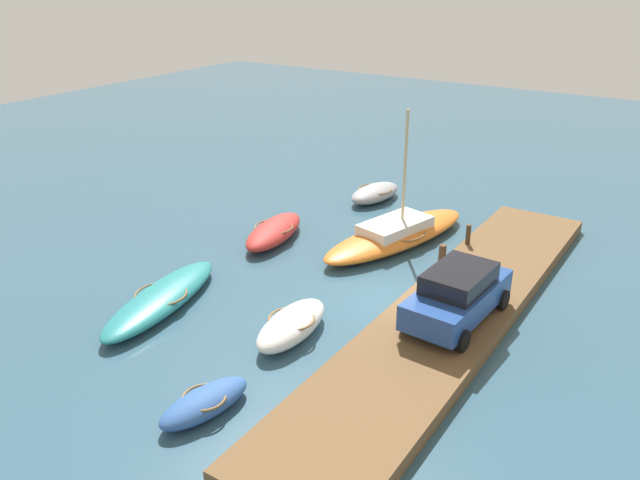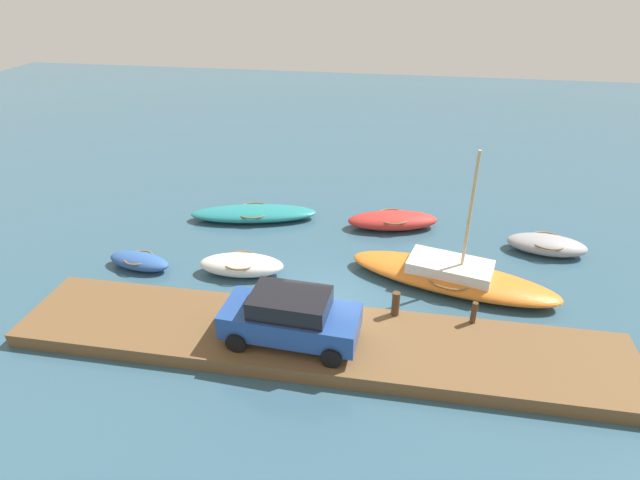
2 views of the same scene
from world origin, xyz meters
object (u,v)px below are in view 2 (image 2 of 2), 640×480
rowboat_grey (547,245)px  dinghy_blue (139,261)px  parked_car (291,317)px  mooring_post_mid_west (474,313)px  motorboat_teal (254,213)px  rowboat_red (393,220)px  mooring_post_west (396,304)px  sailboat_orange (451,275)px  rowboat_white (241,265)px

rowboat_grey → dinghy_blue: (-16.50, -4.09, -0.06)m
parked_car → mooring_post_mid_west: bearing=21.1°
motorboat_teal → dinghy_blue: 6.01m
rowboat_red → mooring_post_mid_west: (2.96, -7.24, 0.48)m
rowboat_red → mooring_post_mid_west: bearing=-79.6°
rowboat_red → mooring_post_west: 7.28m
parked_car → rowboat_grey: bearing=43.7°
sailboat_orange → mooring_post_mid_west: size_ratio=10.44×
dinghy_blue → parked_car: (7.16, -3.84, 1.04)m
motorboat_teal → rowboat_red: 6.59m
motorboat_teal → mooring_post_mid_west: mooring_post_mid_west is taller
rowboat_white → rowboat_red: 7.58m
motorboat_teal → rowboat_red: bearing=-9.4°
rowboat_red → motorboat_teal: bearing=170.4°
motorboat_teal → dinghy_blue: bearing=-135.6°
motorboat_teal → dinghy_blue: motorboat_teal is taller
mooring_post_mid_west → mooring_post_west: bearing=180.0°
mooring_post_mid_west → parked_car: 6.04m
mooring_post_mid_west → parked_car: parked_car is taller
dinghy_blue → parked_car: 8.19m
rowboat_grey → dinghy_blue: rowboat_grey is taller
mooring_post_mid_west → rowboat_red: bearing=112.2°
sailboat_orange → dinghy_blue: bearing=-162.0°
motorboat_teal → rowboat_grey: size_ratio=1.83×
mooring_post_west → motorboat_teal: bearing=135.0°
sailboat_orange → rowboat_white: 8.17m
motorboat_teal → rowboat_red: (6.58, 0.26, 0.07)m
rowboat_white → rowboat_grey: rowboat_white is taller
motorboat_teal → mooring_post_mid_west: bearing=-47.9°
dinghy_blue → mooring_post_west: size_ratio=3.19×
dinghy_blue → mooring_post_west: 10.55m
rowboat_red → mooring_post_west: mooring_post_west is taller
sailboat_orange → rowboat_red: (-2.44, 4.41, -0.06)m
motorboat_teal → rowboat_white: rowboat_white is taller
rowboat_red → mooring_post_mid_west: 7.84m
rowboat_white → mooring_post_mid_west: (8.68, -2.27, 0.46)m
sailboat_orange → rowboat_red: bearing=133.0°
motorboat_teal → dinghy_blue: (-3.35, -4.99, -0.01)m
mooring_post_west → rowboat_red: bearing=93.2°
mooring_post_west → rowboat_white: bearing=159.6°
motorboat_teal → rowboat_grey: (13.15, -0.90, 0.06)m
rowboat_grey → rowboat_white: bearing=-156.5°
mooring_post_west → mooring_post_mid_west: size_ratio=1.12×
rowboat_grey → mooring_post_mid_west: 7.09m
mooring_post_mid_west → parked_car: size_ratio=0.18×
motorboat_teal → parked_car: 9.67m
dinghy_blue → sailboat_orange: bearing=13.3°
dinghy_blue → parked_car: bearing=-18.7°
dinghy_blue → rowboat_grey: bearing=23.4°
rowboat_red → mooring_post_mid_west: mooring_post_mid_west is taller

